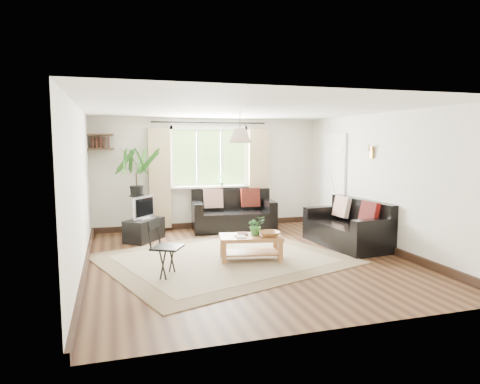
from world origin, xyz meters
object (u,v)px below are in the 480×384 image
object	(u,v)px
coffee_table	(251,248)
folding_chair	(167,248)
tv_stand	(144,230)
sofa_back	(233,211)
palm_stand	(137,192)
sofa_right	(347,224)

from	to	relation	value
coffee_table	folding_chair	world-z (taller)	folding_chair
coffee_table	tv_stand	xyz separation A→B (m)	(-1.53, 1.90, 0.01)
sofa_back	palm_stand	distance (m)	2.06
palm_stand	folding_chair	size ratio (longest dim) A/B	2.17
coffee_table	folding_chair	bearing A→B (deg)	-160.95
sofa_back	sofa_right	world-z (taller)	sofa_back
tv_stand	folding_chair	bearing A→B (deg)	-136.45
tv_stand	folding_chair	distance (m)	2.40
tv_stand	folding_chair	xyz separation A→B (m)	(0.15, -2.38, 0.20)
coffee_table	folding_chair	distance (m)	1.48
sofa_right	coffee_table	distance (m)	2.04
tv_stand	palm_stand	size ratio (longest dim) A/B	0.44
sofa_right	coffee_table	size ratio (longest dim) A/B	1.72
folding_chair	palm_stand	bearing A→B (deg)	32.68
sofa_back	palm_stand	size ratio (longest dim) A/B	0.98
sofa_right	tv_stand	xyz separation A→B (m)	(-3.51, 1.49, -0.19)
sofa_right	tv_stand	bearing A→B (deg)	-118.40
sofa_right	coffee_table	xyz separation A→B (m)	(-1.98, -0.42, -0.20)
sofa_right	tv_stand	distance (m)	3.82
folding_chair	sofa_back	bearing A→B (deg)	-4.03
sofa_back	coffee_table	bearing A→B (deg)	-93.25
sofa_back	folding_chair	size ratio (longest dim) A/B	2.11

